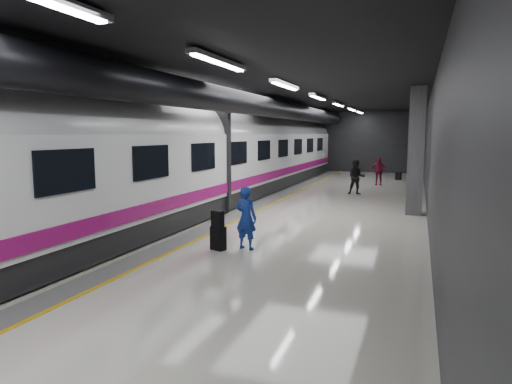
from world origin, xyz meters
The scene contains 9 objects.
ground centered at (0.00, 0.00, 0.00)m, with size 40.00×40.00×0.00m, color silver.
platform_hall centered at (-0.29, 0.96, 3.54)m, with size 10.02×40.02×4.51m.
train centered at (-3.25, 0.00, 2.07)m, with size 3.05×38.00×4.05m.
traveler_main centered at (0.66, -4.65, 0.79)m, with size 0.58×0.38×1.58m, color blue.
suitcase_main centered at (0.04, -4.95, 0.30)m, with size 0.36×0.23×0.59m, color black.
shoulder_bag centered at (0.04, -4.98, 0.79)m, with size 0.30×0.16×0.40m, color black.
traveler_far_a centered at (1.90, 6.76, 0.82)m, with size 0.80×0.62×1.65m, color black.
traveler_far_b centered at (2.55, 11.32, 0.78)m, with size 0.91×0.38×1.56m, color maroon.
suitcase_far centered at (3.49, 14.64, 0.24)m, with size 0.33×0.21×0.48m, color black.
Camera 1 is at (4.65, -15.06, 2.87)m, focal length 32.00 mm.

